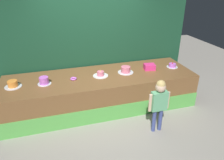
# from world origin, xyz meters

# --- Properties ---
(ground_plane) EXTENTS (12.00, 12.00, 0.00)m
(ground_plane) POSITION_xyz_m (0.00, 0.00, 0.00)
(ground_plane) COLOR gray
(stage_platform) EXTENTS (4.18, 1.28, 0.76)m
(stage_platform) POSITION_xyz_m (0.00, 0.62, 0.38)
(stage_platform) COLOR brown
(stage_platform) RESTS_ON ground_plane
(curtain_backdrop) EXTENTS (4.78, 0.08, 2.74)m
(curtain_backdrop) POSITION_xyz_m (0.00, 1.36, 1.37)
(curtain_backdrop) COLOR #19472D
(curtain_backdrop) RESTS_ON ground_plane
(child_figure) EXTENTS (0.42, 0.19, 1.08)m
(child_figure) POSITION_xyz_m (0.81, -0.56, 0.70)
(child_figure) COLOR #3F4C8C
(child_figure) RESTS_ON ground_plane
(pink_box) EXTENTS (0.28, 0.24, 0.13)m
(pink_box) POSITION_xyz_m (1.19, 0.65, 0.82)
(pink_box) COLOR #F23382
(pink_box) RESTS_ON stage_platform
(donut) EXTENTS (0.14, 0.14, 0.04)m
(donut) POSITION_xyz_m (-0.59, 0.61, 0.78)
(donut) COLOR #CC66D8
(donut) RESTS_ON stage_platform
(cake_far_left) EXTENTS (0.33, 0.33, 0.13)m
(cake_far_left) POSITION_xyz_m (-1.78, 0.61, 0.82)
(cake_far_left) COLOR silver
(cake_far_left) RESTS_ON stage_platform
(cake_left) EXTENTS (0.27, 0.27, 0.15)m
(cake_left) POSITION_xyz_m (-1.19, 0.57, 0.83)
(cake_left) COLOR silver
(cake_left) RESTS_ON stage_platform
(cake_center) EXTENTS (0.33, 0.33, 0.15)m
(cake_center) POSITION_xyz_m (0.00, 0.62, 0.80)
(cake_center) COLOR white
(cake_center) RESTS_ON stage_platform
(cake_right) EXTENTS (0.35, 0.35, 0.14)m
(cake_right) POSITION_xyz_m (0.59, 0.64, 0.82)
(cake_right) COLOR silver
(cake_right) RESTS_ON stage_platform
(cake_far_right) EXTENTS (0.26, 0.26, 0.12)m
(cake_far_right) POSITION_xyz_m (1.78, 0.62, 0.80)
(cake_far_right) COLOR silver
(cake_far_right) RESTS_ON stage_platform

